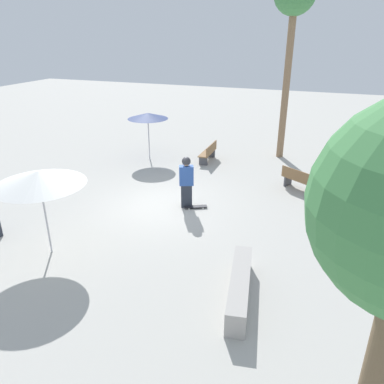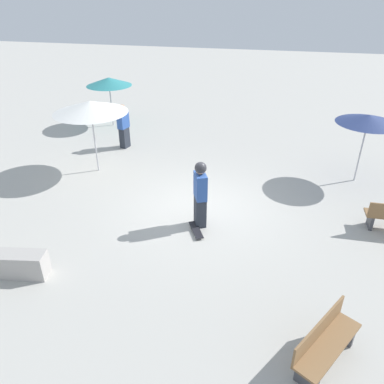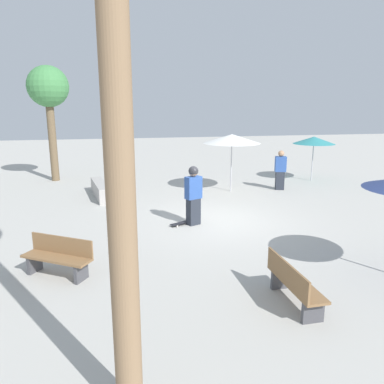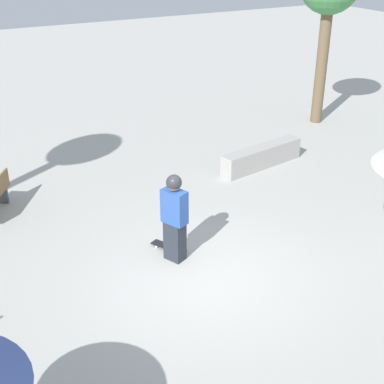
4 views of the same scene
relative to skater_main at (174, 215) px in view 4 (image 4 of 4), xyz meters
The scene contains 4 objects.
ground_plane 1.28m from the skater_main, 105.35° to the left, with size 60.00×60.00×0.00m, color #B2AFA8.
skater_main is the anchor object (origin of this frame).
skateboard 1.00m from the skater_main, 94.88° to the right, with size 0.55×0.80×0.07m.
concrete_ledge 5.17m from the skater_main, 144.82° to the right, with size 2.68×0.87×0.59m.
Camera 4 is at (4.23, 7.29, 5.96)m, focal length 50.00 mm.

